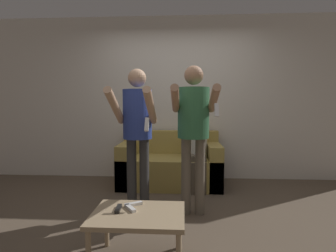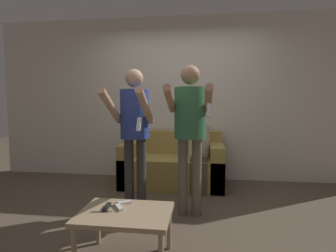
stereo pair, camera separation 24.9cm
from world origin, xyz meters
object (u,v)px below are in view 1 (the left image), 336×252
Objects in this scene: coffee_table at (138,219)px; remote_far at (133,204)px; person_standing_right at (193,122)px; person_standing_left at (137,124)px; remote_near at (118,209)px; remote_mid at (130,208)px; person_seated at (197,145)px; couch at (170,166)px.

remote_far reaches higher than coffee_table.
coffee_table is 0.17m from remote_far.
person_standing_right is at bearing 56.90° from remote_far.
person_standing_right reaches higher than coffee_table.
coffee_table is at bearing -115.98° from person_standing_right.
remote_near is at bearing -89.88° from person_standing_left.
remote_near is (-0.17, 0.04, 0.06)m from coffee_table.
coffee_table is (0.17, -0.94, -0.67)m from person_standing_left.
person_standing_right is (0.63, 0.01, 0.03)m from person_standing_left.
remote_mid reaches higher than coffee_table.
remote_near reaches higher than coffee_table.
person_standing_right is 1.43× the size of person_seated.
person_standing_right is 2.32× the size of coffee_table.
couch is at bearing 106.18° from person_standing_right.
person_seated reaches higher than remote_mid.
person_standing_left reaches higher than person_seated.
person_standing_left is at bearing -127.36° from person_seated.
person_standing_left is at bearing -106.06° from couch.
remote_mid is (0.09, 0.01, 0.00)m from remote_near.
person_standing_left is 10.84× the size of remote_near.
person_standing_right is at bearing -95.56° from person_seated.
remote_far is at bearing -123.10° from person_standing_right.
remote_near is at bearing -124.76° from person_standing_right.
remote_near is (-0.31, -1.99, 0.13)m from couch.
person_standing_left is 0.63m from person_standing_right.
person_standing_left is at bearing 90.12° from remote_near.
person_standing_right is at bearing 59.05° from remote_mid.
remote_near is at bearing -98.93° from couch.
person_seated is (0.41, -0.15, 0.36)m from couch.
remote_near is at bearing -111.33° from person_seated.
remote_far is (-0.06, 0.14, 0.06)m from coffee_table.
couch is 10.32× the size of remote_far.
couch reaches higher than remote_near.
person_standing_left is (-0.32, -1.10, 0.74)m from couch.
coffee_table is 4.76× the size of remote_near.
person_standing_left is 1.25m from person_seated.
person_standing_left is at bearing 97.48° from remote_far.
remote_far is at bearing -96.33° from couch.
person_seated is (0.72, 0.95, -0.38)m from person_standing_left.
remote_near is at bearing -135.98° from remote_far.
coffee_table is at bearing -106.34° from person_seated.
remote_near and remote_far have the same top height.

